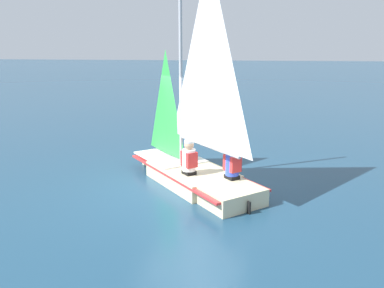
% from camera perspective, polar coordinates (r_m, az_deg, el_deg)
% --- Properties ---
extents(ground_plane, '(260.00, 260.00, 0.00)m').
position_cam_1_polar(ground_plane, '(9.11, 0.00, -5.94)').
color(ground_plane, navy).
extents(sailboat_main, '(3.75, 3.82, 5.14)m').
position_cam_1_polar(sailboat_main, '(8.83, 0.19, -1.32)').
color(sailboat_main, beige).
rests_on(sailboat_main, ground_plane).
extents(sailor_helm, '(0.42, 0.43, 1.16)m').
position_cam_1_polar(sailor_helm, '(8.50, -0.46, -2.92)').
color(sailor_helm, black).
rests_on(sailor_helm, ground_plane).
extents(sailor_crew, '(0.42, 0.43, 1.16)m').
position_cam_1_polar(sailor_crew, '(8.24, 6.14, -3.54)').
color(sailor_crew, black).
rests_on(sailor_crew, ground_plane).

